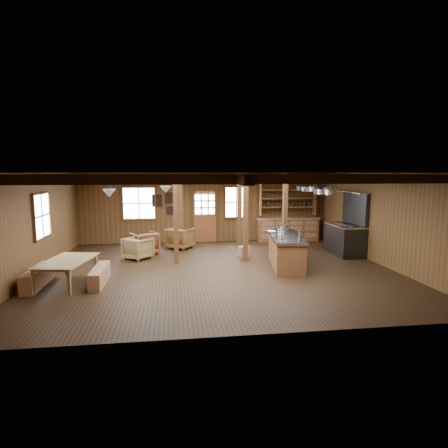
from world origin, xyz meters
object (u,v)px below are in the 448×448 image
at_px(armchair_b, 180,238).
at_px(armchair_c, 138,248).
at_px(armchair_a, 145,243).
at_px(kitchen_island, 286,251).
at_px(dining_table, 69,272).
at_px(commercial_range, 346,235).

relative_size(armchair_b, armchair_c, 1.09).
bearing_deg(armchair_a, kitchen_island, 125.95).
distance_m(kitchen_island, armchair_a, 4.91).
height_order(kitchen_island, armchair_a, kitchen_island).
height_order(kitchen_island, dining_table, kitchen_island).
relative_size(kitchen_island, armchair_c, 3.33).
bearing_deg(armchair_a, commercial_range, 145.93).
height_order(dining_table, armchair_b, armchair_b).
bearing_deg(dining_table, armchair_a, -15.72).
xyz_separation_m(commercial_range, armchair_a, (-6.92, 0.95, -0.30)).
relative_size(armchair_a, armchair_b, 0.98).
height_order(commercial_range, armchair_b, commercial_range).
height_order(commercial_range, armchair_c, commercial_range).
distance_m(commercial_range, armchair_b, 5.94).
xyz_separation_m(kitchen_island, armchair_c, (-4.51, 1.57, -0.12)).
xyz_separation_m(dining_table, armchair_b, (2.87, 4.20, 0.07)).
distance_m(armchair_a, armchair_b, 1.48).
bearing_deg(kitchen_island, dining_table, -160.17).
bearing_deg(kitchen_island, armchair_a, 161.53).
xyz_separation_m(commercial_range, armchair_c, (-7.08, 0.23, -0.33)).
distance_m(kitchen_island, commercial_range, 2.91).
relative_size(commercial_range, armchair_b, 2.53).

